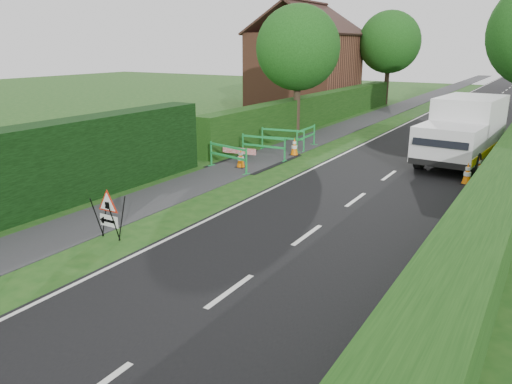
% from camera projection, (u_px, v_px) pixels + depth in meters
% --- Properties ---
extents(ground, '(120.00, 120.00, 0.00)m').
position_uv_depth(ground, '(102.00, 282.00, 10.21)').
color(ground, '#194714').
rests_on(ground, ground).
extents(road_surface, '(6.00, 90.00, 0.02)m').
position_uv_depth(road_surface, '(481.00, 109.00, 37.70)').
color(road_surface, black).
rests_on(road_surface, ground).
extents(footpath, '(2.00, 90.00, 0.02)m').
position_uv_depth(footpath, '(408.00, 104.00, 40.42)').
color(footpath, '#2D2D30').
rests_on(footpath, ground).
extents(hedge_west_far, '(1.00, 24.00, 1.80)m').
position_uv_depth(hedge_west_far, '(320.00, 123.00, 30.74)').
color(hedge_west_far, '#14380F').
rests_on(hedge_west_far, ground).
extents(house_west, '(7.50, 7.40, 7.88)m').
position_uv_depth(house_west, '(304.00, 68.00, 38.96)').
color(house_west, brown).
rests_on(house_west, ground).
extents(tree_nw, '(4.40, 4.40, 6.70)m').
position_uv_depth(tree_nw, '(298.00, 48.00, 25.99)').
color(tree_nw, '#2D2116').
rests_on(tree_nw, ground).
extents(tree_fw, '(4.80, 4.80, 7.24)m').
position_uv_depth(tree_fw, '(390.00, 42.00, 39.02)').
color(tree_fw, '#2D2116').
rests_on(tree_fw, ground).
extents(triangle_sign, '(0.74, 0.74, 1.08)m').
position_uv_depth(triangle_sign, '(107.00, 210.00, 12.24)').
color(triangle_sign, black).
rests_on(triangle_sign, ground).
extents(works_van, '(2.72, 5.92, 2.62)m').
position_uv_depth(works_van, '(463.00, 129.00, 20.05)').
color(works_van, silver).
rests_on(works_van, ground).
extents(traffic_cone_0, '(0.38, 0.38, 0.79)m').
position_uv_depth(traffic_cone_0, '(467.00, 173.00, 17.20)').
color(traffic_cone_0, black).
rests_on(traffic_cone_0, ground).
extents(traffic_cone_1, '(0.38, 0.38, 0.79)m').
position_uv_depth(traffic_cone_1, '(478.00, 166.00, 18.18)').
color(traffic_cone_1, black).
rests_on(traffic_cone_1, ground).
extents(traffic_cone_2, '(0.38, 0.38, 0.79)m').
position_uv_depth(traffic_cone_2, '(472.00, 149.00, 21.23)').
color(traffic_cone_2, black).
rests_on(traffic_cone_2, ground).
extents(traffic_cone_3, '(0.38, 0.38, 0.79)m').
position_uv_depth(traffic_cone_3, '(241.00, 158.00, 19.54)').
color(traffic_cone_3, black).
rests_on(traffic_cone_3, ground).
extents(traffic_cone_4, '(0.38, 0.38, 0.79)m').
position_uv_depth(traffic_cone_4, '(294.00, 147.00, 21.71)').
color(traffic_cone_4, black).
rests_on(traffic_cone_4, ground).
extents(ped_barrier_0, '(2.08, 0.83, 1.00)m').
position_uv_depth(ped_barrier_0, '(228.00, 154.00, 19.08)').
color(ped_barrier_0, green).
rests_on(ped_barrier_0, ground).
extents(ped_barrier_1, '(2.07, 0.43, 1.00)m').
position_uv_depth(ped_barrier_1, '(263.00, 144.00, 20.98)').
color(ped_barrier_1, green).
rests_on(ped_barrier_1, ground).
extents(ped_barrier_2, '(2.09, 0.70, 1.00)m').
position_uv_depth(ped_barrier_2, '(283.00, 136.00, 22.77)').
color(ped_barrier_2, green).
rests_on(ped_barrier_2, ground).
extents(ped_barrier_3, '(0.43, 2.07, 1.00)m').
position_uv_depth(ped_barrier_3, '(306.00, 135.00, 23.06)').
color(ped_barrier_3, green).
rests_on(ped_barrier_3, ground).
extents(redwhite_plank, '(1.49, 0.25, 0.25)m').
position_uv_depth(redwhite_plank, '(239.00, 161.00, 20.71)').
color(redwhite_plank, red).
rests_on(redwhite_plank, ground).
extents(hatchback_car, '(2.19, 3.92, 1.26)m').
position_uv_depth(hatchback_car, '(469.00, 113.00, 30.34)').
color(hatchback_car, white).
rests_on(hatchback_car, ground).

